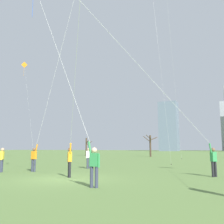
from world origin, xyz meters
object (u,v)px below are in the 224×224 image
distant_kite_drifting_right_red (154,7)px  bystander_far_off_by_trees (89,157)px  bystander_strolling_midfield (2,159)px  kite_flyer_foreground_left_purple (46,110)px  distant_kite_high_overhead_orange (25,72)px  bare_tree_far_right_edge (87,146)px  bare_tree_rightmost (150,144)px  kite_flyer_far_back_blue (83,132)px  kite_flyer_midfield_right_teal (187,130)px  kite_flyer_foreground_right_pink (73,115)px

distant_kite_drifting_right_red → bystander_far_off_by_trees: bearing=-103.8°
bystander_strolling_midfield → kite_flyer_foreground_left_purple: bearing=20.4°
distant_kite_high_overhead_orange → bystander_strolling_midfield: bearing=-48.7°
bystander_far_off_by_trees → bare_tree_far_right_edge: (-17.13, 28.61, 1.10)m
bare_tree_rightmost → kite_flyer_far_back_blue: bearing=-78.0°
distant_kite_high_overhead_orange → bare_tree_far_right_edge: bearing=89.8°
kite_flyer_midfield_right_teal → bystander_far_off_by_trees: (-8.21, 3.53, -1.69)m
kite_flyer_far_back_blue → bare_tree_rightmost: bearing=102.0°
kite_flyer_foreground_left_purple → bare_tree_rightmost: size_ratio=5.44×
kite_flyer_far_back_blue → kite_flyer_midfield_right_teal: (3.68, 4.74, 0.32)m
bystander_far_off_by_trees → bare_tree_rightmost: bare_tree_rightmost is taller
bystander_strolling_midfield → bare_tree_rightmost: bearing=89.7°
kite_flyer_midfield_right_teal → distant_kite_drifting_right_red: (-5.49, 14.62, 16.49)m
kite_flyer_far_back_blue → kite_flyer_foreground_left_purple: 7.12m
kite_flyer_far_back_blue → kite_flyer_midfield_right_teal: bearing=52.2°
bystander_strolling_midfield → distant_kite_high_overhead_orange: bearing=131.3°
kite_flyer_midfield_right_teal → distant_kite_drifting_right_red: size_ratio=0.76×
kite_flyer_midfield_right_teal → distant_kite_high_overhead_orange: (-25.41, 13.72, 10.39)m
kite_flyer_foreground_right_pink → distant_kite_drifting_right_red: (-0.66, 18.50, 15.86)m
bystander_strolling_midfield → bystander_far_off_by_trees: same height
kite_flyer_midfield_right_teal → bare_tree_rightmost: 35.13m
kite_flyer_midfield_right_teal → distant_kite_high_overhead_orange: size_ratio=1.12×
bystander_far_off_by_trees → distant_kite_drifting_right_red: size_ratio=0.07×
kite_flyer_far_back_blue → bystander_far_off_by_trees: 9.53m
distant_kite_high_overhead_orange → kite_flyer_far_back_blue: bearing=-40.3°
bystander_far_off_by_trees → bare_tree_rightmost: 29.83m
kite_flyer_foreground_left_purple → bare_tree_far_right_edge: 36.60m
distant_kite_high_overhead_orange → bare_tree_far_right_edge: size_ratio=3.90×
kite_flyer_midfield_right_teal → kite_flyer_far_back_blue: bearing=-127.8°
kite_flyer_far_back_blue → bystander_far_off_by_trees: kite_flyer_far_back_blue is taller
bystander_far_off_by_trees → kite_flyer_far_back_blue: bearing=-61.3°
distant_kite_high_overhead_orange → distant_kite_drifting_right_red: distant_kite_drifting_right_red is taller
kite_flyer_midfield_right_teal → kite_flyer_foreground_right_pink: 6.23m
kite_flyer_foreground_right_pink → bare_tree_far_right_edge: bearing=119.7°
kite_flyer_foreground_left_purple → distant_kite_high_overhead_orange: kite_flyer_foreground_left_purple is taller
kite_flyer_foreground_right_pink → bare_tree_rightmost: bearing=100.5°
kite_flyer_far_back_blue → bare_tree_rightmost: size_ratio=2.67×
kite_flyer_midfield_right_teal → bare_tree_rightmost: (-11.71, 33.12, -0.17)m
kite_flyer_far_back_blue → kite_flyer_midfield_right_teal: 6.01m
kite_flyer_far_back_blue → kite_flyer_foreground_left_purple: kite_flyer_foreground_left_purple is taller
kite_flyer_far_back_blue → kite_flyer_foreground_right_pink: kite_flyer_foreground_right_pink is taller
kite_flyer_midfield_right_teal → bare_tree_far_right_edge: kite_flyer_midfield_right_teal is taller
kite_flyer_foreground_left_purple → bare_tree_rightmost: 33.89m
distant_kite_high_overhead_orange → bare_tree_rightmost: 25.99m
bare_tree_rightmost → bystander_strolling_midfield: bearing=-90.3°
bystander_strolling_midfield → bare_tree_rightmost: bare_tree_rightmost is taller
kite_flyer_foreground_right_pink → bare_tree_rightmost: kite_flyer_foreground_right_pink is taller
bare_tree_far_right_edge → kite_flyer_foreground_right_pink: bearing=-60.3°
kite_flyer_far_back_blue → bystander_strolling_midfield: (-8.24, 3.09, -1.37)m
kite_flyer_far_back_blue → bare_tree_far_right_edge: 42.77m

